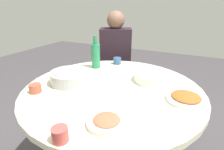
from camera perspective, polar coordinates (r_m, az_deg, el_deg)
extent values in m
cylinder|color=#99999E|center=(1.41, 0.18, -17.64)|extent=(0.15, 0.15, 0.67)
cylinder|color=beige|center=(1.21, 0.20, -4.64)|extent=(1.20, 1.20, 0.04)
cylinder|color=#B2B5BA|center=(1.29, -13.42, -0.62)|extent=(0.28, 0.28, 0.08)
ellipsoid|color=white|center=(1.29, -13.44, -0.45)|extent=(0.23, 0.23, 0.09)
cube|color=white|center=(1.25, -16.80, 0.47)|extent=(0.12, 0.16, 0.01)
cylinder|color=white|center=(1.31, 12.82, -0.79)|extent=(0.26, 0.26, 0.06)
cylinder|color=black|center=(1.31, 12.80, -0.97)|extent=(0.23, 0.23, 0.04)
cylinder|color=silver|center=(1.30, 12.89, 0.02)|extent=(0.19, 0.22, 0.01)
cylinder|color=silver|center=(0.86, -1.77, -15.01)|extent=(0.19, 0.19, 0.02)
ellipsoid|color=#A76545|center=(0.85, -1.78, -14.29)|extent=(0.13, 0.13, 0.03)
cylinder|color=white|center=(1.12, 22.80, -7.25)|extent=(0.22, 0.22, 0.02)
ellipsoid|color=#AA5C25|center=(1.11, 22.93, -6.48)|extent=(0.17, 0.17, 0.03)
cylinder|color=#298755|center=(1.54, -5.32, 6.12)|extent=(0.08, 0.08, 0.21)
cylinder|color=#298755|center=(1.51, -5.51, 11.27)|extent=(0.03, 0.03, 0.07)
cylinder|color=#385A8C|center=(1.65, 1.68, 4.64)|extent=(0.07, 0.07, 0.06)
cylinder|color=#D14D49|center=(0.79, -16.55, -18.05)|extent=(0.07, 0.07, 0.06)
cylinder|color=#BF513B|center=(1.22, -23.70, -3.99)|extent=(0.07, 0.07, 0.06)
cylinder|color=brown|center=(2.21, 1.06, -6.17)|extent=(0.37, 0.37, 0.44)
cube|color=#2D333D|center=(2.09, 1.12, 0.62)|extent=(0.44, 0.43, 0.12)
cube|color=#2D1D27|center=(2.00, 1.18, 8.37)|extent=(0.32, 0.39, 0.46)
sphere|color=#825A48|center=(1.95, 1.25, 17.42)|extent=(0.19, 0.19, 0.19)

